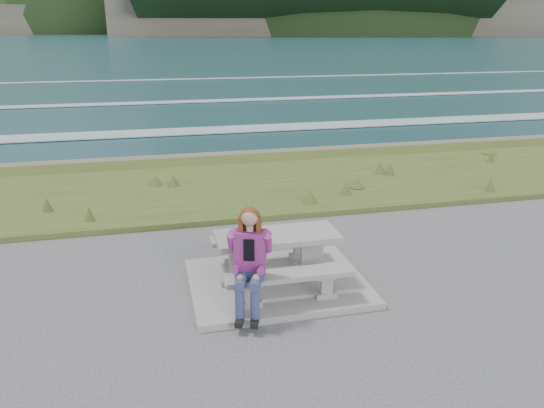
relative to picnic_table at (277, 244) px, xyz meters
name	(u,v)px	position (x,y,z in m)	size (l,w,h in m)	color
concrete_slab	(277,283)	(0.00, 0.00, -0.63)	(2.60, 2.10, 0.10)	gray
picnic_table	(277,244)	(0.00, 0.00, 0.00)	(1.80, 0.75, 0.75)	gray
bench_landward	(289,279)	(0.00, -0.70, -0.23)	(1.80, 0.35, 0.45)	gray
bench_seaward	(267,241)	(0.00, 0.70, -0.23)	(1.80, 0.35, 0.45)	gray
grass_verge	(227,191)	(0.00, 5.00, -0.68)	(160.00, 4.50, 0.22)	#334B1C
shore_drop	(212,162)	(0.00, 7.90, -0.68)	(160.00, 0.80, 2.20)	brown
ocean	(177,122)	(0.00, 25.09, -2.42)	(1600.00, 1600.00, 0.09)	#1C4551
headland_range	(391,17)	(190.31, 398.29, 9.25)	(729.83, 363.95, 203.83)	brown
seated_woman	(249,276)	(-0.58, -0.83, -0.06)	(0.59, 0.80, 1.43)	navy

